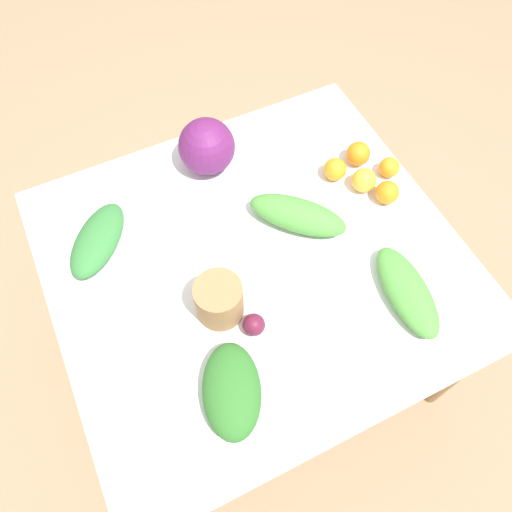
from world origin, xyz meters
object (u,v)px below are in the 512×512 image
at_px(orange_0, 358,154).
at_px(orange_2, 389,167).
at_px(cabbage_purple, 207,147).
at_px(beet_root, 254,325).
at_px(orange_4, 387,193).
at_px(greens_bunch_kale, 298,215).
at_px(greens_bunch_scallion, 98,240).
at_px(orange_3, 335,169).
at_px(paper_bag, 219,300).
at_px(orange_1, 364,180).
at_px(greens_bunch_beet_tops, 232,390).
at_px(greens_bunch_chard, 407,291).

relative_size(orange_0, orange_2, 1.19).
height_order(cabbage_purple, beet_root, cabbage_purple).
bearing_deg(orange_4, cabbage_purple, -39.65).
xyz_separation_m(greens_bunch_kale, greens_bunch_scallion, (0.56, -0.18, -0.01)).
height_order(cabbage_purple, greens_bunch_scallion, cabbage_purple).
height_order(beet_root, orange_3, orange_3).
bearing_deg(cabbage_purple, paper_bag, 70.59).
bearing_deg(orange_1, orange_0, -111.83).
bearing_deg(greens_bunch_beet_tops, orange_1, -146.78).
height_order(greens_bunch_beet_tops, orange_1, greens_bunch_beet_tops).
xyz_separation_m(paper_bag, beet_root, (-0.06, 0.09, -0.03)).
height_order(beet_root, orange_1, orange_1).
distance_m(greens_bunch_kale, beet_root, 0.37).
distance_m(greens_bunch_scallion, orange_1, 0.83).
height_order(orange_1, orange_4, orange_1).
height_order(greens_bunch_kale, orange_1, greens_bunch_kale).
bearing_deg(greens_bunch_chard, greens_bunch_kale, -65.95).
bearing_deg(greens_bunch_scallion, paper_bag, 124.88).
height_order(greens_bunch_beet_tops, orange_3, greens_bunch_beet_tops).
xyz_separation_m(cabbage_purple, orange_4, (-0.44, 0.37, -0.05)).
relative_size(greens_bunch_kale, orange_2, 4.54).
height_order(paper_bag, orange_1, paper_bag).
distance_m(greens_bunch_chard, beet_root, 0.43).
xyz_separation_m(greens_bunch_chard, orange_4, (-0.14, -0.31, 0.00)).
relative_size(greens_bunch_beet_tops, orange_2, 3.73).
xyz_separation_m(greens_bunch_chard, orange_3, (-0.04, -0.46, 0.00)).
bearing_deg(orange_2, orange_0, -54.28).
distance_m(greens_bunch_chard, greens_bunch_beet_tops, 0.55).
height_order(greens_bunch_chard, orange_2, same).
distance_m(greens_bunch_scallion, greens_bunch_beet_tops, 0.59).
relative_size(cabbage_purple, greens_bunch_chard, 0.61).
xyz_separation_m(beet_root, orange_0, (-0.56, -0.38, 0.01)).
xyz_separation_m(orange_0, orange_3, (0.10, 0.02, -0.00)).
bearing_deg(greens_bunch_beet_tops, orange_0, -142.63).
height_order(greens_bunch_chard, beet_root, greens_bunch_chard).
bearing_deg(cabbage_purple, greens_bunch_chard, 114.55).
xyz_separation_m(greens_bunch_kale, orange_4, (-0.29, 0.04, -0.01)).
bearing_deg(orange_2, paper_bag, 16.89).
distance_m(beet_root, orange_1, 0.59).
bearing_deg(greens_bunch_kale, paper_bag, 26.84).
height_order(greens_bunch_chard, greens_bunch_beet_tops, greens_bunch_beet_tops).
height_order(cabbage_purple, orange_0, cabbage_purple).
xyz_separation_m(greens_bunch_scallion, orange_2, (-0.92, 0.14, -0.00)).
bearing_deg(greens_bunch_kale, orange_2, -173.27).
xyz_separation_m(greens_bunch_chard, orange_0, (-0.14, -0.48, 0.01)).
bearing_deg(greens_bunch_kale, orange_3, -150.77).
xyz_separation_m(greens_bunch_kale, orange_3, (-0.19, -0.11, -0.01)).
xyz_separation_m(orange_1, orange_2, (-0.10, -0.01, -0.01)).
distance_m(orange_3, orange_4, 0.18).
relative_size(beet_root, orange_1, 0.80).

